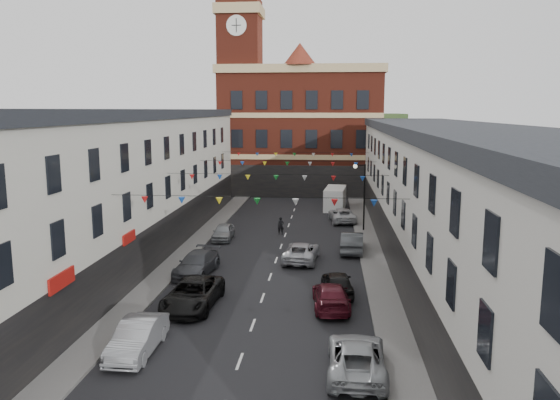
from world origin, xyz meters
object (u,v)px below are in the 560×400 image
(car_right_e, at_px, (352,242))
(pedestrian, at_px, (281,226))
(street_lamp, at_px, (362,188))
(white_van, at_px, (335,198))
(car_right_c, at_px, (331,296))
(car_left_e, at_px, (223,232))
(car_left_d, at_px, (197,264))
(car_right_b, at_px, (357,357))
(car_right_f, at_px, (342,215))
(car_right_d, at_px, (337,283))
(car_left_b, at_px, (138,337))
(moving_car, at_px, (301,252))
(car_left_c, at_px, (193,294))

(car_right_e, bearing_deg, pedestrian, -38.80)
(street_lamp, bearing_deg, white_van, 101.27)
(car_right_e, bearing_deg, car_right_c, 85.51)
(car_left_e, relative_size, car_right_c, 0.82)
(street_lamp, height_order, car_right_c, street_lamp)
(car_left_e, bearing_deg, pedestrian, 25.28)
(car_left_d, height_order, car_right_c, car_left_d)
(car_left_e, xyz_separation_m, car_right_b, (9.90, -22.43, 0.04))
(car_left_e, height_order, car_right_f, car_right_f)
(car_right_d, bearing_deg, car_left_b, 38.31)
(car_right_d, relative_size, moving_car, 0.85)
(car_left_e, distance_m, car_right_f, 12.88)
(street_lamp, distance_m, car_right_c, 19.66)
(car_right_f, relative_size, pedestrian, 3.20)
(car_left_c, bearing_deg, car_left_b, -97.25)
(white_van, distance_m, pedestrian, 13.66)
(car_right_f, bearing_deg, car_left_e, 32.59)
(car_left_d, height_order, moving_car, car_left_d)
(white_van, height_order, pedestrian, white_van)
(car_right_f, bearing_deg, car_left_b, 65.27)
(car_left_d, height_order, car_right_f, car_left_d)
(car_left_c, xyz_separation_m, car_left_e, (-1.37, 15.63, -0.10))
(car_left_e, bearing_deg, car_left_d, -90.37)
(car_right_e, distance_m, moving_car, 4.67)
(moving_car, bearing_deg, car_right_f, -98.28)
(car_right_f, xyz_separation_m, white_van, (-0.63, 6.91, 0.49))
(car_left_d, height_order, pedestrian, pedestrian)
(car_right_b, distance_m, car_right_d, 9.60)
(car_right_e, distance_m, white_van, 18.12)
(car_right_c, bearing_deg, white_van, -94.97)
(car_right_c, relative_size, white_van, 0.89)
(car_left_b, height_order, car_right_d, car_left_b)
(car_left_c, distance_m, car_right_d, 8.35)
(moving_car, bearing_deg, pedestrian, -70.29)
(car_left_c, distance_m, moving_car, 11.17)
(car_right_b, distance_m, car_right_f, 30.59)
(car_right_f, bearing_deg, pedestrian, 40.78)
(car_right_e, xyz_separation_m, moving_car, (-3.70, -2.84, -0.10))
(car_right_c, xyz_separation_m, car_right_d, (0.38, 2.19, 0.02))
(car_right_c, xyz_separation_m, pedestrian, (-4.29, 17.32, 0.09))
(street_lamp, bearing_deg, car_right_e, -98.33)
(car_left_c, xyz_separation_m, white_van, (7.98, 30.70, 0.42))
(car_left_d, bearing_deg, car_right_f, 67.76)
(car_left_c, xyz_separation_m, car_right_d, (7.88, 2.77, -0.05))
(car_left_d, bearing_deg, car_right_d, -12.57)
(car_right_c, xyz_separation_m, white_van, (0.48, 30.12, 0.49))
(street_lamp, relative_size, pedestrian, 3.91)
(car_left_d, distance_m, pedestrian, 12.75)
(car_left_c, bearing_deg, moving_car, 63.87)
(pedestrian, bearing_deg, street_lamp, 15.41)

